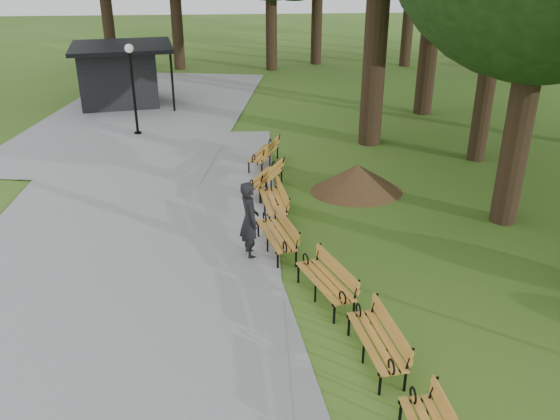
{
  "coord_description": "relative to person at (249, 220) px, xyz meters",
  "views": [
    {
      "loc": [
        -1.04,
        -11.18,
        6.89
      ],
      "look_at": [
        -0.09,
        1.27,
        1.1
      ],
      "focal_mm": 37.76,
      "sensor_mm": 36.0,
      "label": 1
    }
  ],
  "objects": [
    {
      "name": "kiosk",
      "position": [
        -5.39,
        14.45,
        0.4
      ],
      "size": [
        4.81,
        4.35,
        2.68
      ],
      "primitive_type": null,
      "rotation": [
        0.0,
        0.0,
        0.16
      ],
      "color": "black",
      "rests_on": "ground"
    },
    {
      "name": "bench_1",
      "position": [
        2.1,
        -4.04,
        -0.5
      ],
      "size": [
        0.89,
        1.97,
        0.88
      ],
      "primitive_type": null,
      "rotation": [
        0.0,
        0.0,
        -1.44
      ],
      "color": "#CA842E",
      "rests_on": "ground"
    },
    {
      "name": "bench_3",
      "position": [
        0.63,
        0.15,
        -0.5
      ],
      "size": [
        1.06,
        2.0,
        0.88
      ],
      "primitive_type": null,
      "rotation": [
        0.0,
        0.0,
        -1.34
      ],
      "color": "#CA842E",
      "rests_on": "ground"
    },
    {
      "name": "person",
      "position": [
        0.0,
        0.0,
        0.0
      ],
      "size": [
        0.61,
        0.78,
        1.89
      ],
      "primitive_type": "imported",
      "rotation": [
        0.0,
        0.0,
        1.82
      ],
      "color": "black",
      "rests_on": "ground"
    },
    {
      "name": "bench_4",
      "position": [
        0.68,
        2.13,
        -0.5
      ],
      "size": [
        0.82,
        1.95,
        0.88
      ],
      "primitive_type": null,
      "rotation": [
        0.0,
        0.0,
        -1.48
      ],
      "color": "#CA842E",
      "rests_on": "ground"
    },
    {
      "name": "dirt_mound",
      "position": [
        3.28,
        3.65,
        -0.52
      ],
      "size": [
        2.31,
        2.31,
        0.85
      ],
      "primitive_type": "cone",
      "color": "#47301C",
      "rests_on": "ground"
    },
    {
      "name": "bench_6",
      "position": [
        0.63,
        6.0,
        -0.5
      ],
      "size": [
        1.3,
        2.0,
        0.88
      ],
      "primitive_type": null,
      "rotation": [
        0.0,
        0.0,
        -1.95
      ],
      "color": "#CA842E",
      "rests_on": "ground"
    },
    {
      "name": "lamp_post",
      "position": [
        -4.02,
        9.82,
        1.49
      ],
      "size": [
        0.32,
        0.32,
        3.41
      ],
      "color": "black",
      "rests_on": "ground"
    },
    {
      "name": "path",
      "position": [
        -3.19,
        1.88,
        -0.91
      ],
      "size": [
        12.0,
        38.0,
        0.06
      ],
      "primitive_type": "cube",
      "color": "gray",
      "rests_on": "ground"
    },
    {
      "name": "bench_2",
      "position": [
        1.49,
        -2.0,
        -0.5
      ],
      "size": [
        1.23,
        2.0,
        0.88
      ],
      "primitive_type": null,
      "rotation": [
        0.0,
        0.0,
        -1.23
      ],
      "color": "#CA842E",
      "rests_on": "ground"
    },
    {
      "name": "ground",
      "position": [
        0.81,
        -1.12,
        -0.94
      ],
      "size": [
        100.0,
        100.0,
        0.0
      ],
      "primitive_type": "plane",
      "color": "#3A631C",
      "rests_on": "ground"
    },
    {
      "name": "bench_5",
      "position": [
        0.54,
        3.84,
        -0.5
      ],
      "size": [
        1.42,
        1.99,
        0.88
      ],
      "primitive_type": null,
      "rotation": [
        0.0,
        0.0,
        -2.03
      ],
      "color": "#CA842E",
      "rests_on": "ground"
    }
  ]
}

